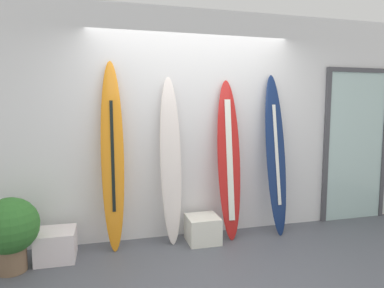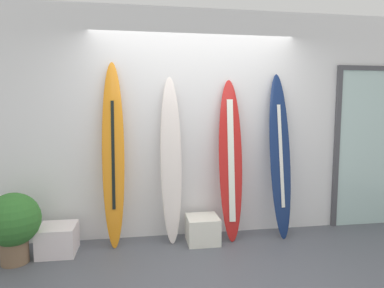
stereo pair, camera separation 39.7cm
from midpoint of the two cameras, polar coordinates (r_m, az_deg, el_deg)
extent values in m
cube|color=#4F525A|center=(3.46, 7.67, -22.09)|extent=(8.00, 8.00, 0.04)
cube|color=silver|center=(4.31, 2.88, 3.35)|extent=(7.20, 0.20, 2.80)
ellipsoid|color=orange|center=(3.96, -10.33, -1.82)|extent=(0.25, 0.32, 2.14)
cube|color=black|center=(3.93, -10.33, -1.83)|extent=(0.04, 0.16, 1.23)
cone|color=black|center=(4.10, -10.10, -14.21)|extent=(0.07, 0.08, 0.11)
ellipsoid|color=silver|center=(4.02, -0.74, -2.75)|extent=(0.26, 0.30, 1.98)
cone|color=black|center=(4.17, -0.58, -13.99)|extent=(0.07, 0.08, 0.11)
ellipsoid|color=red|center=(4.17, 9.21, -2.68)|extent=(0.31, 0.38, 1.95)
cube|color=white|center=(4.15, 9.33, -2.68)|extent=(0.09, 0.25, 1.46)
ellipsoid|color=navy|center=(4.39, 17.11, -1.91)|extent=(0.28, 0.39, 2.03)
cube|color=silver|center=(4.37, 17.27, -1.90)|extent=(0.05, 0.22, 1.25)
cube|color=white|center=(4.19, 4.59, -14.16)|extent=(0.38, 0.38, 0.31)
cube|color=white|center=(4.10, -19.00, -14.97)|extent=(0.40, 0.40, 0.31)
cube|color=silver|center=(5.29, 29.57, -0.74)|extent=(0.92, 0.02, 2.10)
cube|color=#47474C|center=(5.00, 25.20, -0.88)|extent=(0.06, 0.06, 2.10)
cube|color=#47474C|center=(5.29, 30.21, 10.94)|extent=(1.04, 0.06, 0.06)
cylinder|color=#7F6148|center=(4.04, -25.08, -16.17)|extent=(0.27, 0.27, 0.23)
sphere|color=#316E2B|center=(3.92, -25.32, -11.42)|extent=(0.55, 0.55, 0.55)
camera|label=1|loc=(0.20, -87.14, 0.31)|focal=31.76mm
camera|label=2|loc=(0.20, 92.86, -0.31)|focal=31.76mm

